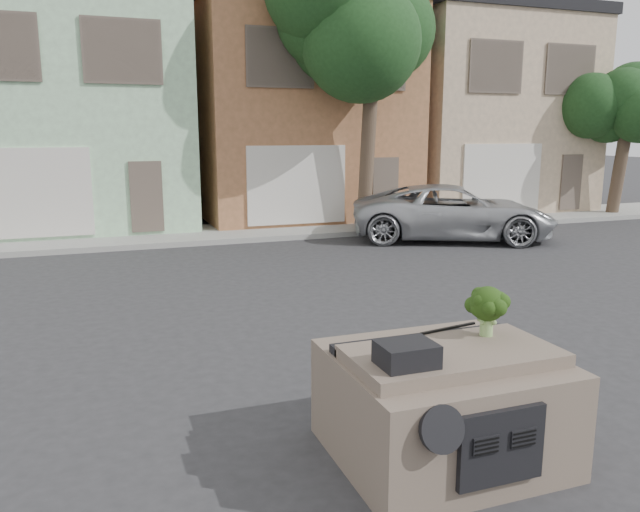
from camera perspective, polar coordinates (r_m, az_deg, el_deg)
ground_plane at (r=8.90m, az=0.81°, el=-8.86°), size 120.00×120.00×0.00m
sidewalk at (r=18.78m, az=-10.71°, el=1.95°), size 40.00×3.00×0.15m
townhouse_mint at (r=22.31m, az=-21.96°, el=12.34°), size 7.20×8.20×7.55m
townhouse_tan at (r=23.38m, az=-2.79°, el=13.05°), size 7.20×8.20×7.55m
townhouse_beige at (r=26.60m, az=13.21°, el=12.56°), size 7.20×8.20×7.55m
silver_pickup at (r=18.38m, az=11.95°, el=1.47°), size 6.27×4.77×1.58m
tree_near at (r=19.36m, az=4.43°, el=14.79°), size 4.40×4.00×8.50m
tree_far at (r=25.16m, az=25.93°, el=10.06°), size 3.20×3.00×6.00m
car_dashboard at (r=6.18m, az=11.07°, el=-12.84°), size 2.00×1.80×1.12m
instrument_hump at (r=5.38m, az=7.92°, el=-8.88°), size 0.48×0.38×0.20m
wiper_arm at (r=6.42m, az=11.66°, el=-6.49°), size 0.69×0.15×0.02m
broccoli at (r=6.25m, az=15.05°, el=-4.84°), size 0.48×0.48×0.50m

